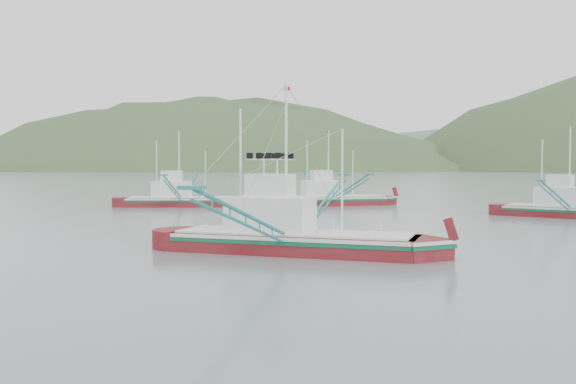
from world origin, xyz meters
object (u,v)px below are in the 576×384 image
(bg_boat_right, at_px, (573,199))
(bg_boat_far, at_px, (331,188))
(main_boat, at_px, (290,227))
(bg_boat_left, at_px, (182,191))

(bg_boat_right, distance_m, bg_boat_far, 26.70)
(main_boat, relative_size, bg_boat_left, 1.11)
(main_boat, xyz_separation_m, bg_boat_left, (-23.41, 31.46, 0.37))
(bg_boat_right, xyz_separation_m, bg_boat_far, (-25.12, 9.04, 0.28))
(main_boat, relative_size, bg_boat_right, 1.16)
(bg_boat_left, bearing_deg, bg_boat_far, 6.14)
(bg_boat_right, height_order, bg_boat_far, bg_boat_far)
(bg_boat_far, bearing_deg, bg_boat_right, -52.71)
(bg_boat_right, bearing_deg, bg_boat_far, 178.20)
(main_boat, xyz_separation_m, bg_boat_far, (-7.72, 38.68, 0.56))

